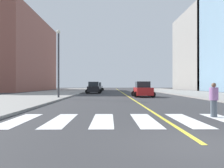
{
  "coord_description": "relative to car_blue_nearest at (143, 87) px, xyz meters",
  "views": [
    {
      "loc": [
        -2.41,
        -5.67,
        1.54
      ],
      "look_at": [
        -2.04,
        29.61,
        1.64
      ],
      "focal_mm": 36.11,
      "sensor_mm": 36.0,
      "label": 1
    }
  ],
  "objects": [
    {
      "name": "ground_plane",
      "position": [
        -5.41,
        -47.62,
        -0.91
      ],
      "size": [
        220.0,
        220.0,
        0.0
      ],
      "primitive_type": "plane",
      "color": "#333335"
    },
    {
      "name": "sidewalk_kerb_west",
      "position": [
        -17.61,
        -27.62,
        -0.83
      ],
      "size": [
        10.0,
        120.0,
        0.15
      ],
      "primitive_type": "cube",
      "color": "gray",
      "rests_on": "ground"
    },
    {
      "name": "crosswalk_paint",
      "position": [
        -5.41,
        -43.62,
        -0.9
      ],
      "size": [
        13.5,
        4.0,
        0.01
      ],
      "color": "silver",
      "rests_on": "ground"
    },
    {
      "name": "lane_divider_paint",
      "position": [
        -5.41,
        -7.62,
        -0.9
      ],
      "size": [
        0.16,
        80.0,
        0.01
      ],
      "primitive_type": "cube",
      "color": "yellow",
      "rests_on": "ground"
    },
    {
      "name": "parking_garage_concrete",
      "position": [
        23.66,
        14.83,
        10.83
      ],
      "size": [
        18.0,
        24.0,
        23.48
      ],
      "primitive_type": "cube",
      "color": "gray",
      "rests_on": "ground"
    },
    {
      "name": "low_rise_brick_west",
      "position": [
        -33.49,
        5.16,
        8.5
      ],
      "size": [
        16.0,
        32.0,
        18.8
      ],
      "primitive_type": "cube",
      "color": "brown",
      "rests_on": "ground"
    },
    {
      "name": "car_blue_nearest",
      "position": [
        0.0,
        0.0,
        0.0
      ],
      "size": [
        2.8,
        4.4,
        1.94
      ],
      "rotation": [
        0.0,
        0.0,
        3.18
      ],
      "color": "#2D479E",
      "rests_on": "ground"
    },
    {
      "name": "car_red_second",
      "position": [
        -3.65,
        -24.98,
        -0.0
      ],
      "size": [
        2.69,
        4.32,
        1.93
      ],
      "rotation": [
        0.0,
        0.0,
        3.14
      ],
      "color": "red",
      "rests_on": "ground"
    },
    {
      "name": "car_gray_third",
      "position": [
        -10.77,
        1.18,
        0.07
      ],
      "size": [
        3.03,
        4.74,
        2.08
      ],
      "rotation": [
        0.0,
        0.0,
        -0.04
      ],
      "color": "slate",
      "rests_on": "ground"
    },
    {
      "name": "car_black_fourth",
      "position": [
        -10.61,
        -13.52,
        0.05
      ],
      "size": [
        2.85,
        4.56,
        2.03
      ],
      "rotation": [
        0.0,
        0.0,
        0.01
      ],
      "color": "black",
      "rests_on": "ground"
    },
    {
      "name": "pedestrian_crossing",
      "position": [
        -2.9,
        -42.71,
        -0.01
      ],
      "size": [
        0.4,
        0.4,
        1.62
      ],
      "rotation": [
        0.0,
        0.0,
        0.37
      ],
      "color": "slate",
      "rests_on": "ground"
    },
    {
      "name": "street_lamp",
      "position": [
        -13.4,
        -28.74,
        3.6
      ],
      "size": [
        0.44,
        0.44,
        7.38
      ],
      "color": "#38383D",
      "rests_on": "sidewalk_kerb_west"
    }
  ]
}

